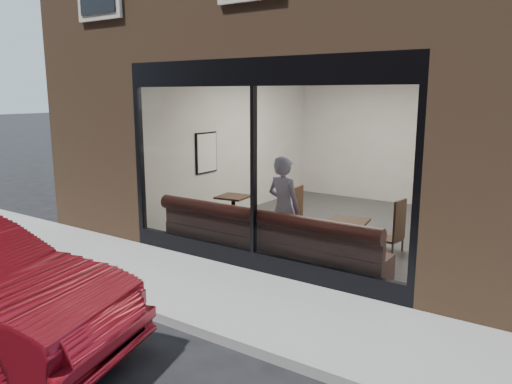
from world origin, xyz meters
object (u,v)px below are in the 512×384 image
Objects in this scene: cafe_table_left at (233,197)px; cafe_table_right at (348,221)px; banquette at (268,249)px; person at (284,209)px; cafe_chair_right at (388,239)px; cafe_chair_left at (288,221)px.

cafe_table_left is 0.96× the size of cafe_table_right.
cafe_table_right is (1.13, 0.55, 0.52)m from banquette.
person is 1.05m from cafe_table_right.
banquette is at bearing -154.06° from cafe_table_right.
cafe_table_right reaches higher than cafe_chair_right.
banquette is 2.31× the size of person.
banquette is at bearing -34.91° from cafe_table_left.
cafe_chair_left is at bearing 147.07° from cafe_table_right.
cafe_chair_left is (-1.75, 1.14, -0.50)m from cafe_table_right.
cafe_chair_right is (2.88, 0.60, -0.50)m from cafe_table_left.
cafe_chair_left is at bearing -52.34° from person.
cafe_table_right reaches higher than cafe_chair_left.
cafe_table_right is at bearing 141.07° from cafe_chair_left.
cafe_chair_left is (-0.62, 1.69, 0.01)m from banquette.
cafe_chair_right is at bearing 75.59° from cafe_table_right.
cafe_chair_left is at bearing 110.28° from banquette.
cafe_table_right is 1.22m from cafe_chair_right.
cafe_table_right is at bearing -10.42° from cafe_table_left.
cafe_table_left is 1.25× the size of cafe_chair_left.
cafe_table_right is at bearing 83.36° from cafe_chair_right.
cafe_table_left is at bearing 31.63° from cafe_chair_left.
cafe_table_right is (2.60, -0.48, 0.00)m from cafe_table_left.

